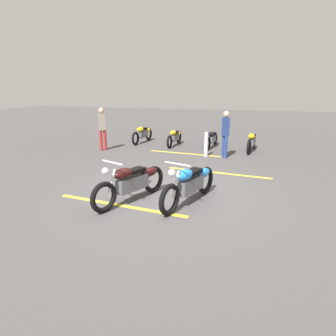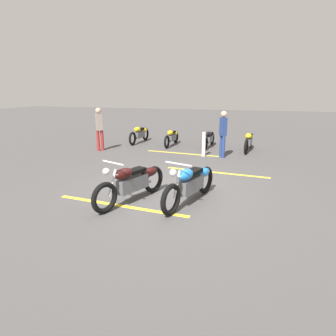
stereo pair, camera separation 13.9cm
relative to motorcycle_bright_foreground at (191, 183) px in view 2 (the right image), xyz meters
The scene contains 13 objects.
ground_plane 0.89m from the motorcycle_bright_foreground, 60.64° to the left, with size 60.00×60.00×0.00m, color #474444.
motorcycle_bright_foreground is the anchor object (origin of this frame).
motorcycle_dark_foreground 1.32m from the motorcycle_bright_foreground, 103.70° to the left, with size 2.12×0.92×1.04m.
motorcycle_row_far_left 6.35m from the motorcycle_bright_foreground, 10.14° to the right, with size 2.03×0.36×0.76m.
motorcycle_row_left 6.57m from the motorcycle_bright_foreground, ahead, with size 1.91×0.30×0.72m.
motorcycle_row_center 6.80m from the motorcycle_bright_foreground, 19.47° to the left, with size 1.92×0.26×0.72m.
motorcycle_row_right 7.78m from the motorcycle_bright_foreground, 30.56° to the left, with size 2.05×0.32×0.77m.
bystander_near_row 6.62m from the motorcycle_bright_foreground, 47.17° to the left, with size 0.31×0.31×1.76m.
bystander_secondary 4.70m from the motorcycle_bright_foreground, ahead, with size 0.31×0.30×1.73m.
bollard_post 4.70m from the motorcycle_bright_foreground, ahead, with size 0.14×0.14×0.93m, color white.
parking_stripe_near 1.65m from the motorcycle_bright_foreground, 114.97° to the left, with size 3.20×0.12×0.01m, color yellow.
parking_stripe_mid 2.61m from the motorcycle_bright_foreground, ahead, with size 3.20×0.12×0.01m, color yellow.
parking_stripe_far 5.07m from the motorcycle_bright_foreground, 14.94° to the left, with size 3.20×0.12×0.01m, color yellow.
Camera 2 is at (-6.36, -1.90, 2.50)m, focal length 30.52 mm.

